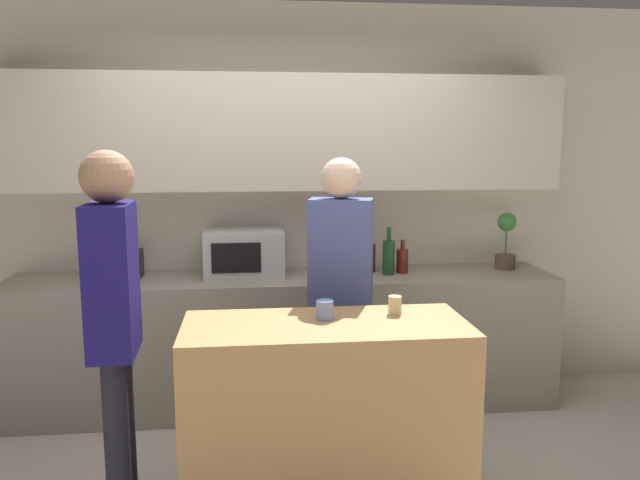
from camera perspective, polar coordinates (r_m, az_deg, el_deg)
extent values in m
cube|color=beige|center=(4.41, -3.59, 3.52)|extent=(6.40, 0.08, 2.70)
cube|color=beige|center=(4.19, -3.51, 9.74)|extent=(3.74, 0.32, 0.75)
cube|color=gray|center=(4.25, -3.23, -9.18)|extent=(3.60, 0.62, 0.89)
cube|color=#B27F4C|center=(3.07, 0.54, -15.99)|extent=(1.32, 0.57, 0.94)
cube|color=#B7BABC|center=(4.18, -6.93, -1.15)|extent=(0.52, 0.38, 0.30)
cube|color=black|center=(3.99, -7.67, -1.64)|extent=(0.31, 0.01, 0.19)
cube|color=black|center=(4.27, -17.69, -2.10)|extent=(0.26, 0.16, 0.18)
cube|color=black|center=(4.27, -18.41, -0.89)|extent=(0.02, 0.11, 0.01)
cube|color=black|center=(4.25, -17.09, -0.87)|extent=(0.02, 0.11, 0.01)
cylinder|color=brown|center=(4.55, 16.57, -1.91)|extent=(0.14, 0.14, 0.10)
cylinder|color=#38662D|center=(4.53, 16.64, -0.17)|extent=(0.01, 0.01, 0.18)
sphere|color=#3D7A38|center=(4.51, 16.72, 1.59)|extent=(0.13, 0.13, 0.13)
cylinder|color=#472814|center=(4.21, 1.67, -1.79)|extent=(0.08, 0.08, 0.19)
cylinder|color=#472814|center=(4.19, 1.68, -0.05)|extent=(0.03, 0.03, 0.07)
cylinder|color=maroon|center=(4.21, 3.24, -1.57)|extent=(0.08, 0.08, 0.22)
cylinder|color=maroon|center=(4.19, 3.25, 0.48)|extent=(0.03, 0.03, 0.09)
cylinder|color=maroon|center=(4.27, 4.56, -1.63)|extent=(0.08, 0.08, 0.19)
cylinder|color=maroon|center=(4.25, 4.58, 0.13)|extent=(0.03, 0.03, 0.07)
cylinder|color=#194723|center=(4.19, 6.29, -1.60)|extent=(0.08, 0.08, 0.23)
cylinder|color=#194723|center=(4.16, 6.33, 0.55)|extent=(0.03, 0.03, 0.09)
cylinder|color=maroon|center=(4.26, 7.53, -1.91)|extent=(0.08, 0.08, 0.16)
cylinder|color=maroon|center=(4.24, 7.56, -0.42)|extent=(0.03, 0.03, 0.06)
cylinder|color=beige|center=(3.07, 6.86, -5.92)|extent=(0.07, 0.07, 0.09)
cylinder|color=#7493D6|center=(2.95, 0.44, -6.41)|extent=(0.08, 0.08, 0.09)
cylinder|color=black|center=(3.17, -17.54, -16.55)|extent=(0.11, 0.11, 0.84)
cylinder|color=black|center=(3.03, -18.02, -17.83)|extent=(0.11, 0.11, 0.84)
cube|color=#191256|center=(2.86, -18.49, -3.45)|extent=(0.20, 0.35, 0.67)
sphere|color=#9E7051|center=(2.80, -18.94, 5.51)|extent=(0.23, 0.23, 0.23)
cylinder|color=black|center=(3.61, 3.14, -13.17)|extent=(0.11, 0.11, 0.82)
cylinder|color=black|center=(3.62, 0.56, -13.04)|extent=(0.11, 0.11, 0.82)
cube|color=#465295|center=(3.41, 1.91, -1.63)|extent=(0.38, 0.27, 0.65)
sphere|color=beige|center=(3.36, 1.94, 5.68)|extent=(0.22, 0.22, 0.22)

